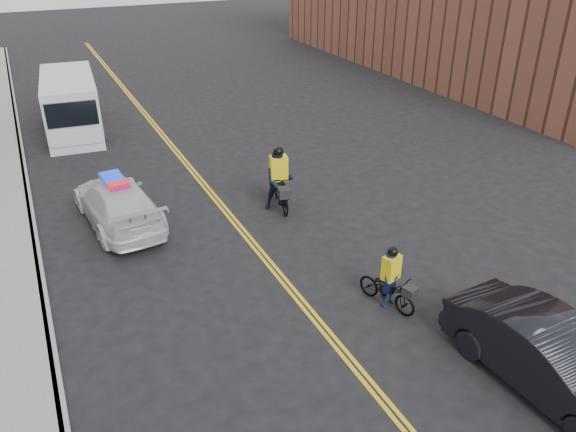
# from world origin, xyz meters

# --- Properties ---
(ground) EXTENTS (120.00, 120.00, 0.00)m
(ground) POSITION_xyz_m (0.00, 0.00, 0.00)
(ground) COLOR black
(ground) RESTS_ON ground
(center_line_left) EXTENTS (0.10, 60.00, 0.01)m
(center_line_left) POSITION_xyz_m (-0.08, 8.00, 0.01)
(center_line_left) COLOR gold
(center_line_left) RESTS_ON ground
(center_line_right) EXTENTS (0.10, 60.00, 0.01)m
(center_line_right) POSITION_xyz_m (0.08, 8.00, 0.01)
(center_line_right) COLOR gold
(center_line_right) RESTS_ON ground
(curb) EXTENTS (0.20, 60.00, 0.15)m
(curb) POSITION_xyz_m (-6.00, 8.00, 0.07)
(curb) COLOR gray
(curb) RESTS_ON ground
(police_cruiser) EXTENTS (2.52, 5.17, 1.61)m
(police_cruiser) POSITION_xyz_m (-3.40, 5.38, 0.73)
(police_cruiser) COLOR silver
(police_cruiser) RESTS_ON ground
(dark_sedan) EXTENTS (1.98, 4.89, 1.58)m
(dark_sedan) POSITION_xyz_m (3.29, -5.91, 0.79)
(dark_sedan) COLOR black
(dark_sedan) RESTS_ON ground
(cargo_van) EXTENTS (2.78, 6.36, 2.59)m
(cargo_van) POSITION_xyz_m (-3.57, 15.30, 1.27)
(cargo_van) COLOR silver
(cargo_van) RESTS_ON ground
(cyclist_near) EXTENTS (1.11, 1.84, 1.71)m
(cyclist_near) POSITION_xyz_m (1.97, -2.08, 0.59)
(cyclist_near) COLOR black
(cyclist_near) RESTS_ON ground
(cyclist_far) EXTENTS (1.13, 2.27, 2.21)m
(cyclist_far) POSITION_xyz_m (1.76, 4.18, 0.87)
(cyclist_far) COLOR black
(cyclist_far) RESTS_ON ground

